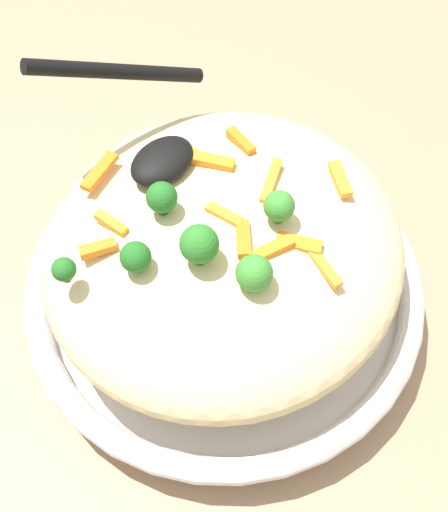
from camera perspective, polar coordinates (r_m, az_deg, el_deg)
ground_plane at (r=0.63m, az=0.00°, el=-4.01°), size 2.40×2.40×0.00m
serving_bowl at (r=0.61m, az=0.00°, el=-2.83°), size 0.34×0.34×0.05m
pasta_mound at (r=0.56m, az=0.00°, el=0.50°), size 0.29×0.28×0.09m
carrot_piece_0 at (r=0.54m, az=3.82°, el=6.02°), size 0.04×0.02×0.01m
carrot_piece_1 at (r=0.51m, az=1.58°, el=1.36°), size 0.03×0.03×0.01m
carrot_piece_2 at (r=0.52m, az=-0.67°, el=3.22°), size 0.01×0.03×0.01m
carrot_piece_3 at (r=0.51m, az=3.97°, el=0.61°), size 0.03×0.02×0.01m
carrot_piece_4 at (r=0.56m, az=9.37°, el=6.15°), size 0.03×0.03×0.01m
carrot_piece_5 at (r=0.56m, az=-3.48°, el=7.69°), size 0.03×0.01×0.01m
carrot_piece_6 at (r=0.53m, az=-9.07°, el=2.62°), size 0.01×0.03×0.01m
carrot_piece_7 at (r=0.57m, az=1.37°, el=9.21°), size 0.01×0.03×0.01m
carrot_piece_8 at (r=0.51m, az=8.02°, el=-0.80°), size 0.02×0.04×0.01m
carrot_piece_9 at (r=0.51m, az=6.06°, el=0.99°), size 0.02×0.04×0.01m
carrot_piece_10 at (r=0.52m, az=-10.13°, el=0.59°), size 0.03×0.02×0.01m
carrot_piece_11 at (r=0.55m, az=-0.89°, el=7.59°), size 0.02×0.03×0.01m
carrot_piece_12 at (r=0.56m, az=-10.00°, el=6.75°), size 0.04×0.02×0.01m
broccoli_floret_0 at (r=0.51m, az=4.47°, el=4.00°), size 0.02×0.02×0.03m
broccoli_floret_1 at (r=0.49m, az=-7.15°, el=-0.10°), size 0.02×0.02×0.03m
broccoli_floret_2 at (r=0.50m, az=-12.79°, el=-1.09°), size 0.02×0.02×0.02m
broccoli_floret_3 at (r=0.48m, az=2.45°, el=-1.41°), size 0.03×0.03×0.03m
broccoli_floret_4 at (r=0.51m, az=-5.04°, el=4.69°), size 0.02×0.02×0.03m
broccoli_floret_5 at (r=0.48m, az=-2.01°, el=0.93°), size 0.03×0.03×0.03m
serving_spoon at (r=0.56m, az=-6.26°, el=10.16°), size 0.14×0.12×0.08m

